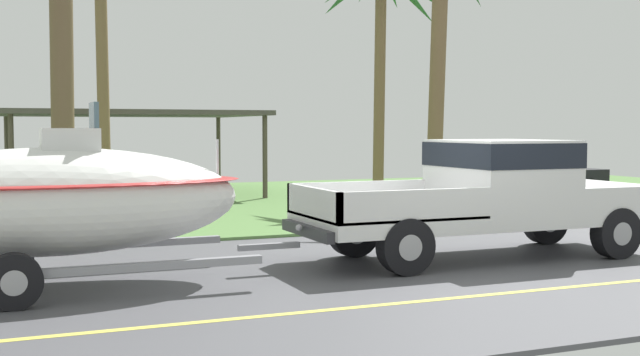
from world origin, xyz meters
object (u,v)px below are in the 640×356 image
parked_sedan_near (524,177)px  carport_awning (130,115)px  pickup_truck_towing (498,192)px  palm_tree_mid (380,0)px  boat_on_trailer (50,201)px

parked_sedan_near → carport_awning: (-9.95, 5.50, 1.75)m
pickup_truck_towing → parked_sedan_near: 10.13m
carport_awning → palm_tree_mid: (5.49, -5.39, 2.88)m
palm_tree_mid → boat_on_trailer: bearing=-137.4°
boat_on_trailer → palm_tree_mid: 12.50m
carport_awning → palm_tree_mid: 8.22m
parked_sedan_near → carport_awning: bearing=151.1°
boat_on_trailer → carport_awning: 13.79m
carport_awning → palm_tree_mid: palm_tree_mid is taller
parked_sedan_near → boat_on_trailer: bearing=-149.1°
parked_sedan_near → palm_tree_mid: bearing=178.5°
boat_on_trailer → parked_sedan_near: (13.13, 7.86, -0.46)m
parked_sedan_near → palm_tree_mid: 6.43m
palm_tree_mid → parked_sedan_near: bearing=-1.5°
pickup_truck_towing → parked_sedan_near: size_ratio=1.37×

